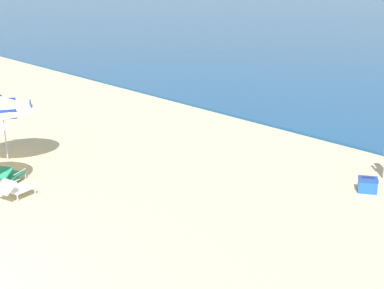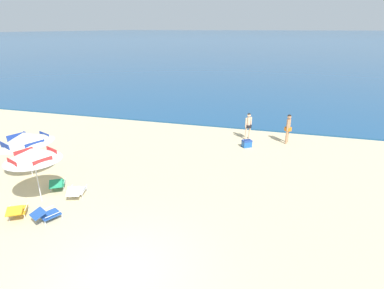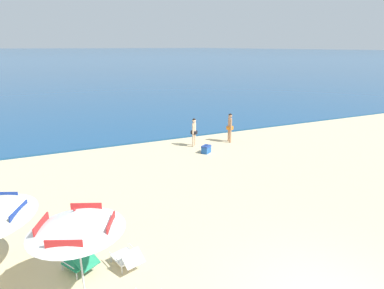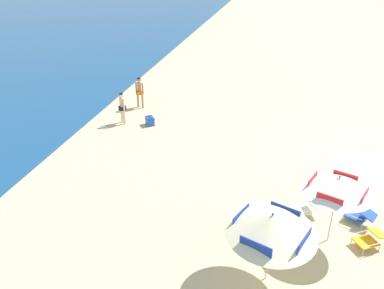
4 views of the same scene
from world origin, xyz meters
name	(u,v)px [view 1 (image 1 of 4)]	position (x,y,z in m)	size (l,w,h in m)	color
beach_umbrella_striped_second	(2,105)	(-6.52, 4.24, 1.76)	(3.04, 3.02, 2.13)	silver
lounge_chair_facing_sea	(8,174)	(-4.58, 3.46, 0.27)	(0.91, 1.03, 0.52)	#1E7F56
lounge_chair_spare_folded	(15,188)	(-3.50, 3.18, 0.27)	(0.77, 1.01, 0.53)	white
cooler_box	(368,185)	(2.28, 10.32, 0.20)	(0.61, 0.57, 0.43)	#1E56A8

